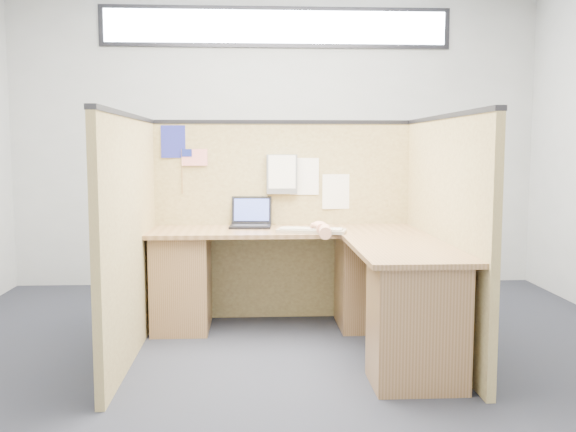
{
  "coord_description": "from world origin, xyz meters",
  "views": [
    {
      "loc": [
        -0.23,
        -3.94,
        1.32
      ],
      "look_at": [
        0.02,
        0.5,
        0.85
      ],
      "focal_mm": 40.0,
      "sensor_mm": 36.0,
      "label": 1
    }
  ],
  "objects": [
    {
      "name": "keyboard",
      "position": [
        0.18,
        0.48,
        0.75
      ],
      "size": [
        0.5,
        0.27,
        0.03
      ],
      "rotation": [
        0.0,
        0.0,
        -0.24
      ],
      "color": "gray",
      "rests_on": "l_desk"
    },
    {
      "name": "mouse",
      "position": [
        0.23,
        0.48,
        0.76
      ],
      "size": [
        0.14,
        0.11,
        0.05
      ],
      "primitive_type": "ellipsoid",
      "rotation": [
        0.0,
        0.0,
        -0.35
      ],
      "color": "silver",
      "rests_on": "l_desk"
    },
    {
      "name": "paper_right",
      "position": [
        0.41,
        0.97,
        0.98
      ],
      "size": [
        0.21,
        0.02,
        0.27
      ],
      "primitive_type": "cube",
      "rotation": [
        0.0,
        0.0,
        0.08
      ],
      "color": "white",
      "rests_on": "cubicle_partitions"
    },
    {
      "name": "hand_forearm",
      "position": [
        0.24,
        0.32,
        0.77
      ],
      "size": [
        0.12,
        0.43,
        0.09
      ],
      "color": "tan",
      "rests_on": "l_desk"
    },
    {
      "name": "american_flag",
      "position": [
        -0.69,
        0.96,
        1.24
      ],
      "size": [
        0.2,
        0.01,
        0.34
      ],
      "color": "olive",
      "rests_on": "cubicle_partitions"
    },
    {
      "name": "wall_back",
      "position": [
        0.0,
        2.25,
        1.4
      ],
      "size": [
        5.0,
        0.0,
        5.0
      ],
      "primitive_type": "plane",
      "rotation": [
        1.57,
        0.0,
        0.0
      ],
      "color": "#AAAEB0",
      "rests_on": "floor"
    },
    {
      "name": "blue_poster",
      "position": [
        -0.83,
        0.97,
        1.37
      ],
      "size": [
        0.18,
        0.02,
        0.24
      ],
      "primitive_type": "cube",
      "rotation": [
        0.0,
        0.0,
        0.09
      ],
      "color": "navy",
      "rests_on": "cubicle_partitions"
    },
    {
      "name": "file_holder",
      "position": [
        -0.01,
        0.94,
        1.12
      ],
      "size": [
        0.23,
        0.05,
        0.3
      ],
      "color": "slate",
      "rests_on": "cubicle_partitions"
    },
    {
      "name": "clerestory_window",
      "position": [
        0.0,
        2.23,
        2.45
      ],
      "size": [
        3.3,
        0.04,
        0.38
      ],
      "color": "#232328",
      "rests_on": "wall_back"
    },
    {
      "name": "l_desk",
      "position": [
        0.18,
        0.29,
        0.39
      ],
      "size": [
        1.95,
        1.75,
        0.73
      ],
      "color": "brown",
      "rests_on": "floor"
    },
    {
      "name": "cubicle_partitions",
      "position": [
        0.0,
        0.43,
        0.77
      ],
      "size": [
        2.06,
        1.83,
        1.53
      ],
      "color": "olive",
      "rests_on": "floor"
    },
    {
      "name": "wall_front",
      "position": [
        0.0,
        -2.25,
        1.4
      ],
      "size": [
        5.0,
        0.0,
        5.0
      ],
      "primitive_type": "plane",
      "rotation": [
        -1.57,
        0.0,
        0.0
      ],
      "color": "#AAAEB0",
      "rests_on": "floor"
    },
    {
      "name": "floor",
      "position": [
        0.0,
        0.0,
        0.0
      ],
      "size": [
        5.0,
        5.0,
        0.0
      ],
      "primitive_type": "plane",
      "color": "black",
      "rests_on": "ground"
    },
    {
      "name": "paper_left",
      "position": [
        0.17,
        0.97,
        1.1
      ],
      "size": [
        0.22,
        0.01,
        0.28
      ],
      "primitive_type": "cube",
      "rotation": [
        0.0,
        0.0,
        -0.03
      ],
      "color": "white",
      "rests_on": "cubicle_partitions"
    },
    {
      "name": "laptop",
      "position": [
        -0.25,
        0.85,
        0.78
      ],
      "size": [
        0.32,
        0.31,
        0.22
      ],
      "rotation": [
        0.0,
        0.0,
        -0.07
      ],
      "color": "black",
      "rests_on": "l_desk"
    }
  ]
}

